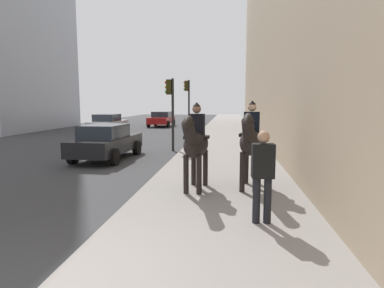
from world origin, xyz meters
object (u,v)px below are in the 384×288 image
mounted_horse_near (196,143)px  mounted_horse_far (251,141)px  traffic_light_near_curb (171,102)px  traffic_light_far_curb (188,99)px  car_mid_lane (108,123)px  car_near_lane (106,141)px  pedestrian_greeting (263,171)px  car_far_lane (162,119)px

mounted_horse_near → mounted_horse_far: bearing=107.8°
traffic_light_near_curb → traffic_light_far_curb: (7.58, 0.16, 0.27)m
car_mid_lane → traffic_light_near_curb: (-8.89, -6.47, 1.59)m
car_near_lane → car_mid_lane: size_ratio=1.05×
car_mid_lane → traffic_light_far_curb: 6.71m
mounted_horse_far → traffic_light_near_curb: (7.14, 3.33, 0.96)m
mounted_horse_near → traffic_light_far_curb: size_ratio=0.57×
mounted_horse_near → car_mid_lane: 18.39m
pedestrian_greeting → traffic_light_near_curb: (9.61, 3.39, 1.23)m
mounted_horse_near → car_near_lane: (4.78, 4.15, -0.58)m
mounted_horse_near → car_far_lane: bearing=-160.8°
mounted_horse_near → car_far_lane: (23.41, 5.72, -0.57)m
car_near_lane → traffic_light_far_curb: traffic_light_far_curb is taller
mounted_horse_near → mounted_horse_far: size_ratio=0.98×
car_far_lane → traffic_light_far_curb: bearing=25.8°
mounted_horse_near → pedestrian_greeting: bearing=39.2°
traffic_light_near_curb → traffic_light_far_curb: traffic_light_far_curb is taller
traffic_light_near_curb → car_near_lane: bearing=140.5°
mounted_horse_far → mounted_horse_near: bearing=-68.8°
traffic_light_far_curb → mounted_horse_near: bearing=-172.0°
mounted_horse_far → car_near_lane: 7.14m
pedestrian_greeting → car_near_lane: (6.95, 5.59, -0.35)m
car_mid_lane → traffic_light_far_curb: traffic_light_far_curb is taller
car_mid_lane → traffic_light_near_curb: size_ratio=1.17×
car_mid_lane → car_far_lane: same height
car_near_lane → traffic_light_near_curb: (2.66, -2.20, 1.58)m
mounted_horse_far → traffic_light_far_curb: bearing=-157.9°
car_mid_lane → car_far_lane: (7.07, -2.70, 0.01)m
car_mid_lane → pedestrian_greeting: bearing=-149.2°
mounted_horse_near → car_mid_lane: mounted_horse_near is taller
mounted_horse_near → car_near_lane: size_ratio=0.52×
car_near_lane → traffic_light_near_curb: bearing=-36.7°
pedestrian_greeting → traffic_light_near_curb: 10.27m
mounted_horse_near → car_mid_lane: size_ratio=0.55×
mounted_horse_near → traffic_light_near_curb: size_ratio=0.64×
traffic_light_near_curb → car_far_lane: bearing=13.3°
traffic_light_near_curb → pedestrian_greeting: bearing=-160.6°
traffic_light_near_curb → mounted_horse_near: bearing=-165.3°
traffic_light_near_curb → traffic_light_far_curb: bearing=1.2°
car_near_lane → mounted_horse_near: bearing=-136.3°
mounted_horse_far → car_mid_lane: (16.04, 9.80, -0.62)m
mounted_horse_near → traffic_light_far_curb: bearing=-166.5°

